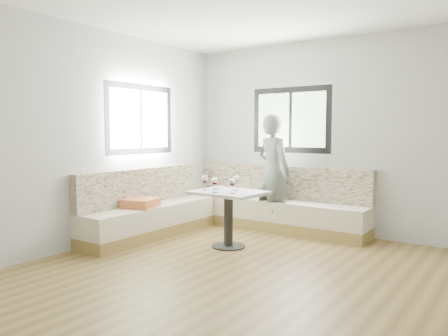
{
  "coord_description": "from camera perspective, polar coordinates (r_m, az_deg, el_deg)",
  "views": [
    {
      "loc": [
        2.1,
        -3.55,
        1.46
      ],
      "look_at": [
        -1.15,
        1.07,
        1.0
      ],
      "focal_mm": 35.0,
      "sensor_mm": 36.0,
      "label": 1
    }
  ],
  "objects": [
    {
      "name": "wine_glass_c",
      "position": [
        5.3,
        1.12,
        -1.86
      ],
      "size": [
        0.09,
        0.09,
        0.2
      ],
      "color": "white",
      "rests_on": "table"
    },
    {
      "name": "room",
      "position": [
        4.23,
        4.13,
        3.97
      ],
      "size": [
        5.01,
        5.01,
        2.81
      ],
      "color": "brown",
      "rests_on": "ground"
    },
    {
      "name": "wine_glass_d",
      "position": [
        5.57,
        1.52,
        -1.53
      ],
      "size": [
        0.09,
        0.09,
        0.2
      ],
      "color": "white",
      "rests_on": "table"
    },
    {
      "name": "table",
      "position": [
        5.56,
        0.58,
        -4.88
      ],
      "size": [
        0.92,
        0.73,
        0.72
      ],
      "rotation": [
        0.0,
        0.0,
        -0.06
      ],
      "color": "black",
      "rests_on": "ground"
    },
    {
      "name": "banquette",
      "position": [
        6.46,
        -0.4,
        -5.41
      ],
      "size": [
        2.9,
        2.8,
        0.95
      ],
      "color": "olive",
      "rests_on": "ground"
    },
    {
      "name": "olive_ramekin",
      "position": [
        5.64,
        -1.05,
        -2.7
      ],
      "size": [
        0.09,
        0.09,
        0.04
      ],
      "color": "white",
      "rests_on": "table"
    },
    {
      "name": "wine_glass_b",
      "position": [
        5.38,
        -1.21,
        -1.75
      ],
      "size": [
        0.09,
        0.09,
        0.2
      ],
      "color": "white",
      "rests_on": "table"
    },
    {
      "name": "wine_glass_a",
      "position": [
        5.61,
        -2.53,
        -1.5
      ],
      "size": [
        0.09,
        0.09,
        0.2
      ],
      "color": "white",
      "rests_on": "table"
    },
    {
      "name": "person",
      "position": [
        6.5,
        6.55,
        -0.62
      ],
      "size": [
        0.74,
        0.61,
        1.73
      ],
      "primitive_type": "imported",
      "rotation": [
        0.0,
        0.0,
        2.78
      ],
      "color": "#5E655F",
      "rests_on": "ground"
    }
  ]
}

